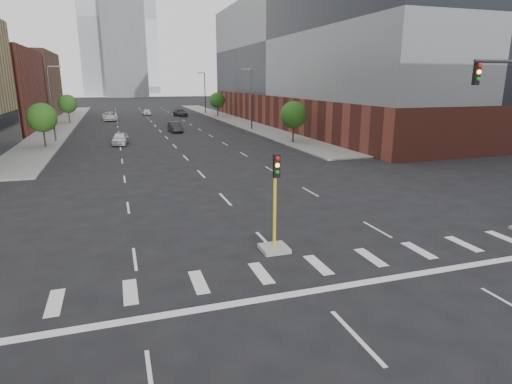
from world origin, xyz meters
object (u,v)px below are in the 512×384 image
car_deep_right (180,113)px  car_mid_right (175,127)px  car_far_left (110,116)px  median_traffic_signal (275,230)px  car_near_left (120,139)px  car_distant (147,112)px

car_deep_right → car_mid_right: bearing=-106.2°
car_mid_right → car_far_left: bearing=109.1°
car_far_left → car_deep_right: (14.04, 6.03, -0.04)m
median_traffic_signal → car_near_left: 36.72m
car_near_left → car_mid_right: 13.32m
car_distant → car_mid_right: bearing=-87.3°
median_traffic_signal → car_deep_right: (6.86, 75.04, -0.21)m
car_mid_right → car_far_left: (-9.17, 22.09, 0.07)m
car_near_left → car_far_left: car_far_left is taller
car_deep_right → car_distant: size_ratio=1.34×
median_traffic_signal → car_mid_right: size_ratio=0.98×
median_traffic_signal → car_mid_right: median_traffic_signal is taller
car_far_left → car_deep_right: size_ratio=1.10×
car_far_left → car_distant: car_far_left is taller
car_far_left → car_deep_right: bearing=21.9°
car_distant → car_deep_right: bearing=-38.5°
car_deep_right → car_distant: bearing=135.2°
car_near_left → car_deep_right: 40.87m
median_traffic_signal → car_far_left: bearing=95.9°
median_traffic_signal → car_deep_right: bearing=84.8°
car_far_left → car_distant: 13.50m
car_mid_right → car_distant: 33.29m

